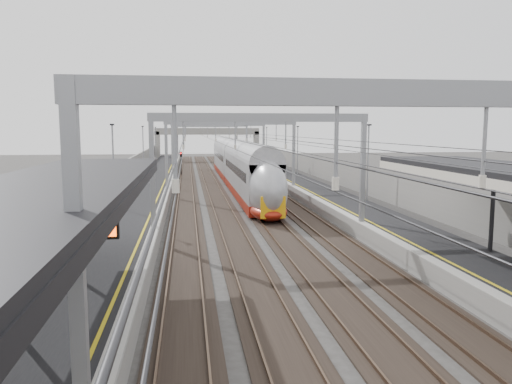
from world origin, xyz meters
name	(u,v)px	position (x,y,z in m)	size (l,w,h in m)	color
platform_left	(152,189)	(-8.00, 45.00, 0.50)	(4.00, 120.00, 1.00)	black
platform_right	(303,187)	(8.00, 45.00, 0.50)	(4.00, 120.00, 1.00)	black
tracks	(229,192)	(0.00, 45.00, 0.05)	(11.40, 140.00, 0.20)	black
overhead_line	(224,134)	(0.00, 51.62, 6.14)	(13.00, 140.00, 6.60)	gray
overbridge	(207,136)	(0.00, 100.00, 5.31)	(22.00, 2.20, 6.90)	gray
wall_left	(120,179)	(-11.20, 45.00, 1.60)	(0.30, 120.00, 3.20)	gray
wall_right	(332,176)	(11.20, 45.00, 1.60)	(0.30, 120.00, 3.20)	gray
train	(238,169)	(1.50, 49.67, 2.14)	(2.76, 50.37, 4.37)	maroon
signal_green	(181,159)	(-5.20, 65.12, 2.42)	(0.32, 0.32, 3.48)	black
signal_red_near	(235,156)	(3.20, 71.75, 2.42)	(0.32, 0.32, 3.48)	black
signal_red_far	(249,156)	(5.40, 71.90, 2.42)	(0.32, 0.32, 3.48)	black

